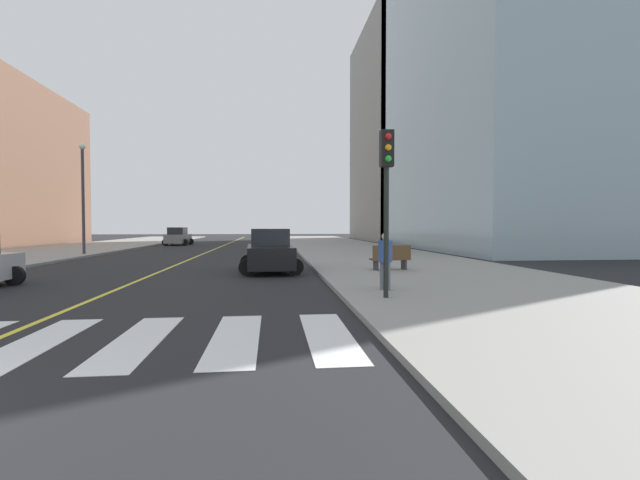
# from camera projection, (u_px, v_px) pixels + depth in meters

# --- Properties ---
(sidewalk_kerb_east) EXTENTS (10.00, 120.00, 0.15)m
(sidewalk_kerb_east) POSITION_uv_depth(u_px,v_px,m) (395.00, 262.00, 25.20)
(sidewalk_kerb_east) COLOR gray
(sidewalk_kerb_east) RESTS_ON ground
(lane_divider_paint) EXTENTS (0.16, 80.00, 0.01)m
(lane_divider_paint) POSITION_uv_depth(u_px,v_px,m) (219.00, 247.00, 43.75)
(lane_divider_paint) COLOR yellow
(lane_divider_paint) RESTS_ON ground
(office_tower_glass) EXTENTS (20.00, 28.00, 36.00)m
(office_tower_glass) POSITION_uv_depth(u_px,v_px,m) (522.00, 57.00, 41.34)
(office_tower_glass) COLOR #99B2BC
(office_tower_glass) RESTS_ON ground
(parking_garage_concrete) EXTENTS (18.00, 24.00, 31.04)m
(parking_garage_concrete) POSITION_uv_depth(u_px,v_px,m) (425.00, 135.00, 64.85)
(parking_garage_concrete) COLOR gray
(parking_garage_concrete) RESTS_ON ground
(car_gray_nearest) EXTENTS (2.88, 4.49, 1.97)m
(car_gray_nearest) POSITION_uv_depth(u_px,v_px,m) (178.00, 237.00, 48.76)
(car_gray_nearest) COLOR slate
(car_gray_nearest) RESTS_ON ground
(car_black_second) EXTENTS (2.94, 4.58, 2.01)m
(car_black_second) POSITION_uv_depth(u_px,v_px,m) (270.00, 252.00, 20.48)
(car_black_second) COLOR black
(car_black_second) RESTS_ON ground
(traffic_light_near_corner) EXTENTS (0.36, 0.41, 4.63)m
(traffic_light_near_corner) POSITION_uv_depth(u_px,v_px,m) (387.00, 180.00, 12.17)
(traffic_light_near_corner) COLOR black
(traffic_light_near_corner) RESTS_ON sidewalk_kerb_east
(park_bench) EXTENTS (1.84, 0.73, 1.12)m
(park_bench) POSITION_uv_depth(u_px,v_px,m) (391.00, 258.00, 19.96)
(park_bench) COLOR brown
(park_bench) RESTS_ON sidewalk_kerb_east
(pedestrian_waiting_east) EXTENTS (0.44, 0.44, 1.78)m
(pedestrian_waiting_east) POSITION_uv_depth(u_px,v_px,m) (385.00, 259.00, 13.72)
(pedestrian_waiting_east) COLOR slate
(pedestrian_waiting_east) RESTS_ON sidewalk_kerb_east
(street_lamp) EXTENTS (0.44, 0.44, 7.82)m
(street_lamp) POSITION_uv_depth(u_px,v_px,m) (83.00, 189.00, 31.22)
(street_lamp) COLOR #38383D
(street_lamp) RESTS_ON sidewalk_kerb_west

